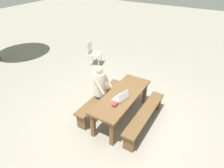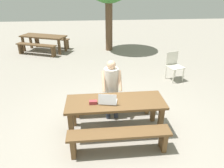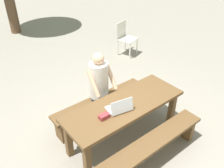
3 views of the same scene
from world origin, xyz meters
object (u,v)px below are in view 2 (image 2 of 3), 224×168
(laptop, at_px, (108,101))
(small_pouch, at_px, (93,102))
(picnic_table_front, at_px, (115,106))
(plastic_chair, at_px, (174,65))
(person_seated, at_px, (111,85))
(picnic_table_mid, at_px, (43,38))

(laptop, distance_m, small_pouch, 0.28)
(picnic_table_front, bearing_deg, laptop, -158.11)
(picnic_table_front, xyz_separation_m, plastic_chair, (2.13, 2.39, -0.12))
(small_pouch, relative_size, person_seated, 0.11)
(small_pouch, bearing_deg, person_seated, 57.71)
(person_seated, relative_size, plastic_chair, 1.51)
(laptop, bearing_deg, small_pouch, 11.41)
(picnic_table_front, distance_m, person_seated, 0.61)
(laptop, xyz_separation_m, small_pouch, (-0.28, -0.00, -0.02))
(plastic_chair, xyz_separation_m, picnic_table_mid, (-4.72, 3.57, 0.14))
(small_pouch, distance_m, plastic_chair, 3.56)
(person_seated, bearing_deg, picnic_table_front, -87.85)
(small_pouch, distance_m, picnic_table_mid, 6.40)
(laptop, bearing_deg, plastic_chair, -121.58)
(plastic_chair, bearing_deg, small_pouch, -153.81)
(laptop, relative_size, picnic_table_mid, 0.18)
(plastic_chair, relative_size, picnic_table_mid, 0.41)
(person_seated, xyz_separation_m, picnic_table_mid, (-2.57, 5.37, -0.15))
(small_pouch, bearing_deg, plastic_chair, 43.77)
(person_seated, bearing_deg, picnic_table_mid, 115.57)
(small_pouch, xyz_separation_m, plastic_chair, (2.56, 2.46, -0.26))
(picnic_table_front, distance_m, picnic_table_mid, 6.50)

